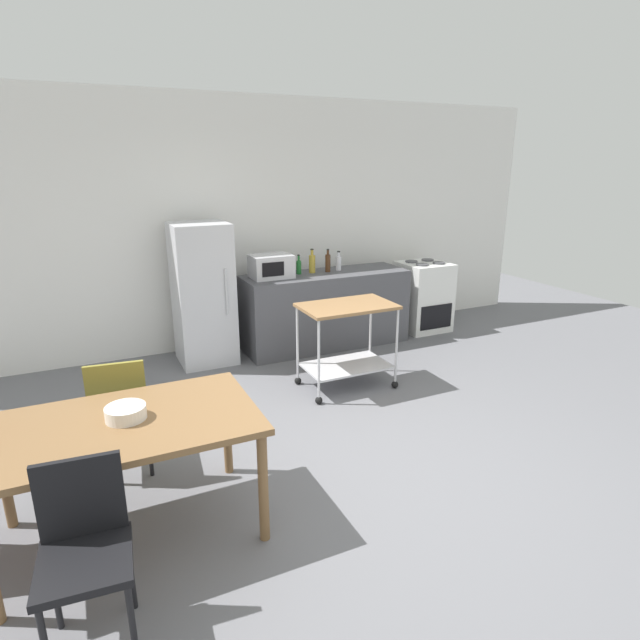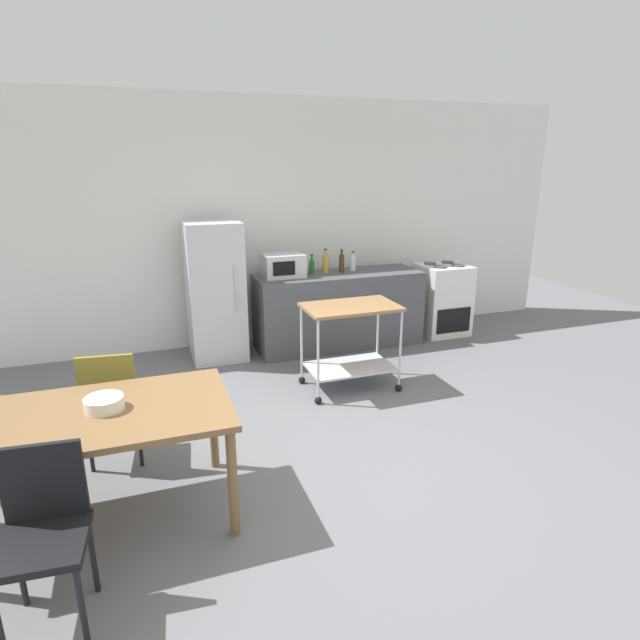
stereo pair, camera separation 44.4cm
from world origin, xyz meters
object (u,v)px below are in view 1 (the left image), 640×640
chair_olive (120,407)px  fruit_bowl (126,413)px  bottle_soy_sauce (312,263)px  dining_table (125,434)px  chair_black (84,544)px  kitchen_cart (347,332)px  bottle_vinegar (299,267)px  bottle_hot_sauce (328,262)px  bottle_olive_oil (339,263)px  microwave (271,266)px  refrigerator (203,294)px  stove_oven (423,296)px

chair_olive → fruit_bowl: bearing=96.6°
chair_olive → bottle_soy_sauce: 3.11m
dining_table → chair_olive: (0.02, 0.70, -0.15)m
chair_black → bottle_soy_sauce: bottle_soy_sauce is taller
kitchen_cart → chair_olive: bearing=-163.1°
chair_black → bottle_vinegar: size_ratio=3.90×
bottle_soy_sauce → dining_table: bearing=-132.0°
bottle_soy_sauce → bottle_vinegar: bearing=-178.7°
chair_black → bottle_hot_sauce: (2.84, 3.30, 0.49)m
bottle_vinegar → bottle_hot_sauce: (0.36, -0.03, 0.02)m
dining_table → bottle_olive_oil: bottle_olive_oil is taller
microwave → bottle_olive_oil: size_ratio=1.96×
microwave → bottle_soy_sauce: bottle_soy_sauce is taller
fruit_bowl → bottle_olive_oil: bearing=43.9°
chair_olive → kitchen_cart: bearing=-156.6°
kitchen_cart → bottle_hot_sauce: bearing=71.9°
chair_black → bottle_hot_sauce: bottle_hot_sauce is taller
kitchen_cart → bottle_soy_sauce: size_ratio=3.21×
bottle_vinegar → bottle_olive_oil: (0.52, -0.01, 0.01)m
bottle_hot_sauce → bottle_soy_sauce: bearing=169.8°
dining_table → fruit_bowl: (0.02, 0.03, 0.12)m
chair_olive → fruit_bowl: 0.73m
chair_black → refrigerator: 3.60m
chair_black → chair_olive: 1.41m
kitchen_cart → bottle_soy_sauce: bearing=80.4°
bottle_vinegar → fruit_bowl: bottle_vinegar is taller
kitchen_cart → refrigerator: bearing=130.0°
bottle_vinegar → kitchen_cart: bearing=-92.1°
kitchen_cart → bottle_hot_sauce: size_ratio=3.34×
bottle_soy_sauce → fruit_bowl: 3.55m
chair_black → stove_oven: size_ratio=0.97×
chair_black → bottle_olive_oil: (2.99, 3.31, 0.48)m
kitchen_cart → bottle_vinegar: (0.05, 1.29, 0.42)m
bottle_hot_sauce → bottle_olive_oil: size_ratio=1.16×
chair_black → bottle_olive_oil: 4.49m
chair_olive → chair_black: bearing=85.3°
dining_table → microwave: microwave is taller
dining_table → bottle_vinegar: bottle_vinegar is taller
bottle_vinegar → dining_table: bearing=-129.9°
stove_oven → microwave: 2.20m
chair_black → kitchen_cart: chair_black is taller
chair_olive → fruit_bowl: size_ratio=3.88×
dining_table → kitchen_cart: size_ratio=1.65×
chair_black → stove_oven: stove_oven is taller
chair_black → chair_olive: (0.27, 1.38, 0.00)m
dining_table → chair_black: size_ratio=1.69×
chair_olive → bottle_olive_oil: (2.72, 1.94, 0.48)m
stove_oven → refrigerator: refrigerator is taller
dining_table → bottle_vinegar: 3.47m
stove_oven → bottle_olive_oil: size_ratio=3.92×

